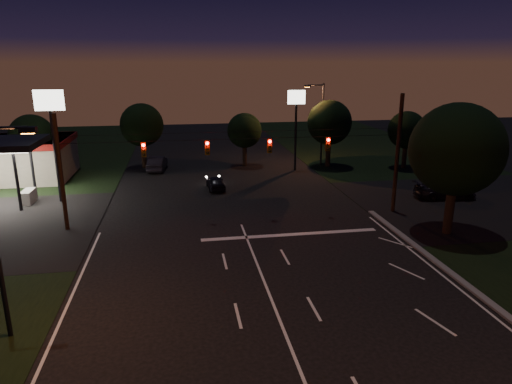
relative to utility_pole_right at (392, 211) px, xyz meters
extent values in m
plane|color=black|center=(-12.00, -15.00, 0.00)|extent=(140.00, 140.00, 0.00)
cube|color=black|center=(8.00, 1.00, 0.00)|extent=(20.00, 16.00, 0.02)
cube|color=silver|center=(-9.00, -3.50, 0.01)|extent=(12.00, 0.50, 0.01)
cylinder|color=black|center=(0.00, 0.00, 0.00)|extent=(0.30, 0.30, 9.00)
cylinder|color=black|center=(-24.00, 0.00, 0.00)|extent=(0.28, 0.28, 8.00)
cylinder|color=black|center=(-12.00, 0.00, 6.00)|extent=(24.00, 0.03, 0.03)
cylinder|color=black|center=(-12.00, 0.00, 6.50)|extent=(24.00, 0.02, 0.02)
cube|color=#3F3307|center=(-18.50, 0.00, 5.45)|extent=(0.32, 0.26, 1.00)
sphere|color=#FF0705|center=(-18.50, -0.16, 5.78)|extent=(0.22, 0.22, 0.22)
sphere|color=black|center=(-18.50, -0.16, 5.45)|extent=(0.20, 0.20, 0.20)
sphere|color=black|center=(-18.50, -0.16, 5.12)|extent=(0.20, 0.20, 0.20)
cube|color=#3F3307|center=(-14.20, 0.00, 5.45)|extent=(0.32, 0.26, 1.00)
sphere|color=#FF0705|center=(-14.20, -0.16, 5.78)|extent=(0.22, 0.22, 0.22)
sphere|color=black|center=(-14.20, -0.16, 5.45)|extent=(0.20, 0.20, 0.20)
sphere|color=black|center=(-14.20, -0.16, 5.12)|extent=(0.20, 0.20, 0.20)
cube|color=#3F3307|center=(-9.80, 0.00, 5.45)|extent=(0.32, 0.26, 1.00)
sphere|color=#FF0705|center=(-9.80, -0.16, 5.78)|extent=(0.22, 0.22, 0.22)
sphere|color=black|center=(-9.80, -0.16, 5.45)|extent=(0.20, 0.20, 0.20)
sphere|color=black|center=(-9.80, -0.16, 5.12)|extent=(0.20, 0.20, 0.20)
cube|color=#3F3307|center=(-5.50, 0.00, 5.45)|extent=(0.32, 0.26, 1.00)
sphere|color=#FF0705|center=(-5.50, -0.16, 5.78)|extent=(0.22, 0.22, 0.22)
sphere|color=black|center=(-5.50, -0.16, 5.45)|extent=(0.20, 0.20, 0.20)
sphere|color=black|center=(-5.50, -0.16, 5.12)|extent=(0.20, 0.20, 0.20)
cube|color=gray|center=(-28.50, 7.00, 0.55)|extent=(0.80, 2.00, 1.10)
cylinder|color=black|center=(-28.50, 5.00, 2.40)|extent=(0.24, 0.24, 4.80)
cylinder|color=black|center=(-28.50, 9.00, 2.40)|extent=(0.24, 0.24, 4.80)
cylinder|color=black|center=(-26.00, 7.00, 3.75)|extent=(0.24, 0.24, 7.50)
cube|color=white|center=(-26.00, 7.00, 8.30)|extent=(2.20, 0.30, 1.60)
cylinder|color=black|center=(-4.00, 15.00, 3.50)|extent=(0.24, 0.24, 7.00)
cube|color=white|center=(-4.00, 15.00, 7.70)|extent=(1.80, 0.30, 1.40)
cylinder|color=black|center=(-22.60, -13.00, 8.80)|extent=(1.80, 0.12, 0.12)
cube|color=black|center=(-21.70, -13.00, 8.70)|extent=(0.60, 0.35, 0.22)
cube|color=orange|center=(-21.70, -13.00, 8.58)|extent=(0.45, 0.25, 0.04)
cylinder|color=black|center=(-0.50, 17.00, 4.50)|extent=(0.20, 0.20, 9.00)
cylinder|color=black|center=(-1.40, 17.00, 8.80)|extent=(1.80, 0.12, 0.12)
cube|color=black|center=(-2.30, 17.00, 8.70)|extent=(0.60, 0.35, 0.22)
cube|color=orange|center=(-2.30, 17.00, 8.58)|extent=(0.45, 0.25, 0.04)
cylinder|color=black|center=(1.50, -5.00, 2.00)|extent=(0.60, 0.60, 4.00)
sphere|color=black|center=(1.50, -5.00, 5.76)|extent=(6.00, 6.00, 6.00)
sphere|color=black|center=(2.10, -4.55, 5.58)|extent=(4.50, 4.50, 4.50)
sphere|color=black|center=(0.90, -4.70, 5.62)|extent=(4.20, 4.20, 4.20)
cylinder|color=black|center=(-30.00, 15.00, 1.50)|extent=(0.49, 0.49, 3.00)
sphere|color=black|center=(-30.00, 15.00, 4.32)|extent=(4.20, 4.20, 4.20)
sphere|color=black|center=(-29.58, 15.32, 4.19)|extent=(3.15, 3.15, 3.15)
sphere|color=black|center=(-30.42, 15.21, 4.23)|extent=(2.94, 2.94, 2.94)
cylinder|color=black|center=(-20.00, 19.00, 1.62)|extent=(0.52, 0.52, 3.25)
sphere|color=black|center=(-20.00, 19.00, 4.68)|extent=(4.60, 4.60, 4.60)
sphere|color=black|center=(-19.54, 19.34, 4.54)|extent=(3.45, 3.45, 3.45)
sphere|color=black|center=(-20.46, 19.23, 4.58)|extent=(3.22, 3.22, 3.22)
cylinder|color=black|center=(-9.00, 18.00, 1.38)|extent=(0.47, 0.47, 2.75)
sphere|color=black|center=(-9.00, 18.00, 3.96)|extent=(3.80, 3.80, 3.80)
sphere|color=black|center=(-8.62, 18.28, 3.85)|extent=(2.85, 2.85, 2.85)
sphere|color=black|center=(-9.38, 18.19, 3.87)|extent=(2.66, 2.66, 2.66)
cylinder|color=black|center=(0.00, 16.00, 1.70)|extent=(0.53, 0.53, 3.40)
sphere|color=black|center=(0.00, 16.00, 4.90)|extent=(4.80, 4.80, 4.80)
sphere|color=black|center=(0.48, 16.36, 4.75)|extent=(3.60, 3.60, 3.60)
sphere|color=black|center=(-0.48, 16.24, 4.79)|extent=(3.36, 3.36, 3.36)
cylinder|color=black|center=(8.00, 14.00, 1.45)|extent=(0.48, 0.48, 2.90)
sphere|color=black|center=(8.00, 14.00, 4.18)|extent=(4.00, 4.00, 4.00)
sphere|color=black|center=(8.40, 14.30, 4.06)|extent=(3.00, 3.00, 3.00)
sphere|color=black|center=(7.60, 14.20, 4.09)|extent=(2.80, 2.80, 2.80)
imported|color=black|center=(-13.00, 8.73, 0.61)|extent=(1.66, 3.69, 1.23)
imported|color=black|center=(-18.55, 17.39, 0.76)|extent=(2.11, 4.75, 1.51)
imported|color=black|center=(5.88, 2.52, 0.74)|extent=(5.32, 2.67, 1.48)
camera|label=1|loc=(-16.07, -31.38, 11.16)|focal=32.00mm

